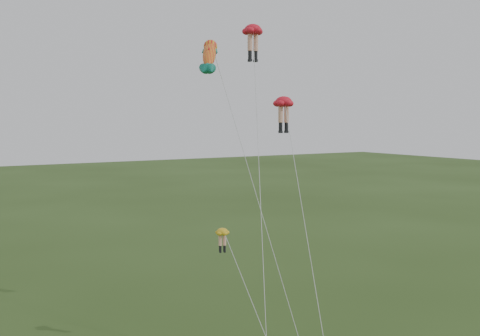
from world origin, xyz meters
TOP-DOWN VIEW (x-y plane):
  - legs_kite_red_high at (3.81, 9.31)m, footprint 6.16×10.77m
  - legs_kite_red_mid at (3.61, 5.31)m, footprint 4.15×9.76m
  - legs_kite_yellow at (-1.74, 3.34)m, footprint 1.36×5.89m
  - fish_kite at (-0.72, 7.10)m, footprint 3.00×9.56m

SIDE VIEW (x-z plane):
  - legs_kite_yellow at x=-1.74m, z-range 2.96..10.46m
  - legs_kite_red_mid at x=3.61m, z-range 6.76..21.84m
  - fish_kite at x=-0.72m, z-range 8.08..26.92m
  - legs_kite_red_high at x=3.81m, z-range 9.24..29.43m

